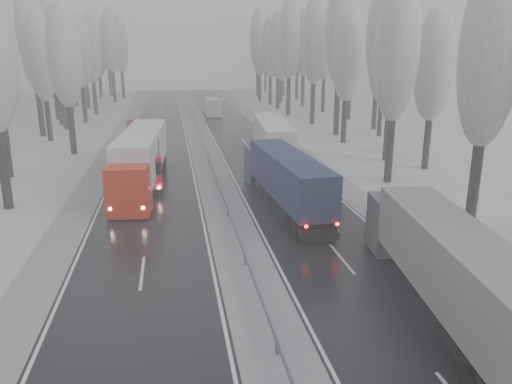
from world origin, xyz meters
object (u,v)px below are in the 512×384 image
object	(u,v)px
truck_blue_box	(284,175)
box_truck_distant	(212,107)
truck_red_white	(141,157)
truck_red_red	(142,149)
truck_grey_tarp	(445,261)
truck_cream_box	(272,137)

from	to	relation	value
truck_blue_box	box_truck_distant	distance (m)	52.26
truck_red_white	truck_red_red	distance (m)	5.08
truck_grey_tarp	truck_red_white	xyz separation A→B (m)	(-13.48, 22.39, 0.24)
truck_cream_box	truck_red_white	size ratio (longest dim) A/B	0.96
truck_red_white	box_truck_distant	bearing A→B (deg)	82.38
truck_blue_box	truck_red_white	xyz separation A→B (m)	(-10.18, 6.66, 0.30)
box_truck_distant	truck_red_red	distance (m)	41.66
truck_grey_tarp	truck_red_red	distance (m)	30.65
truck_cream_box	truck_red_red	world-z (taller)	truck_cream_box
truck_cream_box	truck_red_red	size ratio (longest dim) A/B	1.08
truck_cream_box	truck_red_red	xyz separation A→B (m)	(-12.37, -2.83, -0.19)
truck_blue_box	truck_red_white	bearing A→B (deg)	143.40
box_truck_distant	truck_red_white	bearing A→B (deg)	-102.00
truck_red_red	truck_red_white	bearing A→B (deg)	-92.71
truck_blue_box	truck_red_red	size ratio (longest dim) A/B	1.00
truck_grey_tarp	truck_red_red	size ratio (longest dim) A/B	1.03
truck_red_white	truck_blue_box	bearing A→B (deg)	-29.05
truck_grey_tarp	truck_red_white	size ratio (longest dim) A/B	0.91
truck_cream_box	truck_grey_tarp	bearing A→B (deg)	-82.53
truck_blue_box	truck_red_white	size ratio (longest dim) A/B	0.89
box_truck_distant	truck_red_white	size ratio (longest dim) A/B	0.45
truck_red_white	truck_red_red	size ratio (longest dim) A/B	1.13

